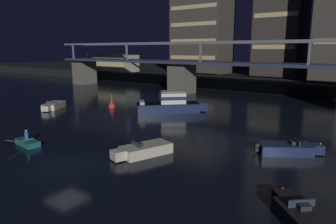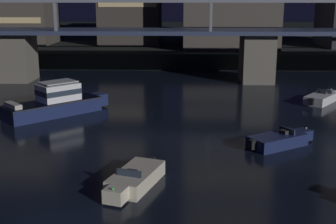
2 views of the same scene
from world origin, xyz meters
TOP-DOWN VIEW (x-y plane):
  - far_riverbank at (0.00, 83.69)m, footprint 240.00×80.00m
  - river_bridge at (0.00, 35.68)m, footprint 89.92×6.40m
  - cabin_cruiser_near_left at (-5.21, 19.85)m, footprint 8.01×7.82m
  - speedboat_near_center at (11.82, 12.00)m, footprint 4.81×3.75m
  - speedboat_near_right at (18.42, 25.03)m, footprint 4.01×4.68m
  - speedboat_mid_left at (2.87, 5.08)m, footprint 2.95×5.14m

SIDE VIEW (x-z plane):
  - speedboat_near_center at x=11.82m, z-range -0.17..0.99m
  - speedboat_near_right at x=18.42m, z-range -0.17..0.99m
  - speedboat_mid_left at x=2.87m, z-range -0.17..0.99m
  - cabin_cruiser_near_left at x=-5.21m, z-range -0.34..2.45m
  - far_riverbank at x=0.00m, z-range 0.00..2.20m
  - river_bridge at x=0.00m, z-range -0.44..8.94m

